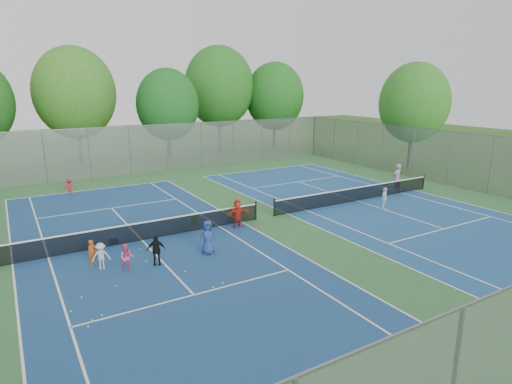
% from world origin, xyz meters
% --- Properties ---
extents(ground, '(120.00, 120.00, 0.00)m').
position_xyz_m(ground, '(0.00, 0.00, 0.00)').
color(ground, '#275119').
rests_on(ground, ground).
extents(court_pad, '(32.00, 32.00, 0.01)m').
position_xyz_m(court_pad, '(0.00, 0.00, 0.01)').
color(court_pad, '#306534').
rests_on(court_pad, ground).
extents(court_left, '(10.97, 23.77, 0.01)m').
position_xyz_m(court_left, '(-7.00, 0.00, 0.02)').
color(court_left, navy).
rests_on(court_left, court_pad).
extents(court_right, '(10.97, 23.77, 0.01)m').
position_xyz_m(court_right, '(7.00, 0.00, 0.02)').
color(court_right, navy).
rests_on(court_right, court_pad).
extents(net_left, '(12.87, 0.10, 0.91)m').
position_xyz_m(net_left, '(-7.00, 0.00, 0.46)').
color(net_left, black).
rests_on(net_left, ground).
extents(net_right, '(12.87, 0.10, 0.91)m').
position_xyz_m(net_right, '(7.00, 0.00, 0.46)').
color(net_right, black).
rests_on(net_right, ground).
extents(fence_north, '(32.00, 0.10, 4.00)m').
position_xyz_m(fence_north, '(0.00, 16.00, 2.00)').
color(fence_north, gray).
rests_on(fence_north, ground).
extents(fence_east, '(0.10, 32.00, 4.00)m').
position_xyz_m(fence_east, '(16.00, 0.00, 2.00)').
color(fence_east, gray).
rests_on(fence_east, ground).
extents(tree_nl, '(7.20, 7.20, 10.69)m').
position_xyz_m(tree_nl, '(-6.00, 23.00, 6.54)').
color(tree_nl, '#443326').
rests_on(tree_nl, ground).
extents(tree_nc, '(6.00, 6.00, 8.85)m').
position_xyz_m(tree_nc, '(2.00, 21.00, 5.39)').
color(tree_nc, '#443326').
rests_on(tree_nc, ground).
extents(tree_nr, '(7.60, 7.60, 11.42)m').
position_xyz_m(tree_nr, '(9.00, 24.00, 7.04)').
color(tree_nr, '#443326').
rests_on(tree_nr, ground).
extents(tree_ne, '(6.60, 6.60, 9.77)m').
position_xyz_m(tree_ne, '(15.00, 22.00, 5.97)').
color(tree_ne, '#443326').
rests_on(tree_ne, ground).
extents(tree_side_e, '(6.00, 6.00, 9.20)m').
position_xyz_m(tree_side_e, '(19.00, 6.00, 5.74)').
color(tree_side_e, '#443326').
rests_on(tree_side_e, ground).
extents(ball_crate, '(0.41, 0.41, 0.32)m').
position_xyz_m(ball_crate, '(-8.27, 0.34, 0.16)').
color(ball_crate, blue).
rests_on(ball_crate, ground).
extents(ball_hopper, '(0.38, 0.38, 0.62)m').
position_xyz_m(ball_hopper, '(-3.83, 1.09, 0.31)').
color(ball_hopper, green).
rests_on(ball_hopper, ground).
extents(student_a, '(0.47, 0.40, 1.10)m').
position_xyz_m(student_a, '(-9.57, -1.80, 0.55)').
color(student_a, '#CA4F13').
rests_on(student_a, ground).
extents(student_b, '(0.67, 0.58, 1.17)m').
position_xyz_m(student_b, '(-8.50, -3.13, 0.58)').
color(student_b, '#D5528E').
rests_on(student_b, ground).
extents(student_c, '(0.80, 0.55, 1.13)m').
position_xyz_m(student_c, '(-9.34, -2.39, 0.57)').
color(student_c, beige).
rests_on(student_c, ground).
extents(student_d, '(0.83, 0.52, 1.32)m').
position_xyz_m(student_d, '(-7.29, -3.13, 0.66)').
color(student_d, black).
rests_on(student_d, ground).
extents(student_e, '(0.87, 0.71, 1.54)m').
position_xyz_m(student_e, '(-4.94, -3.14, 0.77)').
color(student_e, navy).
rests_on(student_e, ground).
extents(student_f, '(1.42, 0.55, 1.50)m').
position_xyz_m(student_f, '(-2.09, -0.62, 0.75)').
color(student_f, red).
rests_on(student_f, ground).
extents(child_far_baseline, '(0.76, 0.46, 1.16)m').
position_xyz_m(child_far_baseline, '(-8.68, 11.07, 0.58)').
color(child_far_baseline, '#AF1927').
rests_on(child_far_baseline, ground).
extents(instructor, '(0.77, 0.55, 1.97)m').
position_xyz_m(instructor, '(11.09, 0.45, 0.99)').
color(instructor, gray).
rests_on(instructor, ground).
extents(teen_court_b, '(0.86, 0.74, 1.39)m').
position_xyz_m(teen_court_b, '(6.94, -2.30, 0.69)').
color(teen_court_b, white).
rests_on(teen_court_b, ground).
extents(tennis_ball_0, '(0.07, 0.07, 0.07)m').
position_xyz_m(tennis_ball_0, '(-6.57, -4.47, 0.03)').
color(tennis_ball_0, '#CCF238').
rests_on(tennis_ball_0, ground).
extents(tennis_ball_1, '(0.07, 0.07, 0.07)m').
position_xyz_m(tennis_ball_1, '(-10.64, -6.68, 0.03)').
color(tennis_ball_1, '#E6EF37').
rests_on(tennis_ball_1, ground).
extents(tennis_ball_2, '(0.07, 0.07, 0.07)m').
position_xyz_m(tennis_ball_2, '(-6.18, -6.28, 0.03)').
color(tennis_ball_2, '#C8F238').
rests_on(tennis_ball_2, ground).
extents(tennis_ball_3, '(0.07, 0.07, 0.07)m').
position_xyz_m(tennis_ball_3, '(-10.96, -5.43, 0.03)').
color(tennis_ball_3, '#E9F238').
rests_on(tennis_ball_3, ground).
extents(tennis_ball_4, '(0.07, 0.07, 0.07)m').
position_xyz_m(tennis_ball_4, '(-10.47, -6.39, 0.03)').
color(tennis_ball_4, '#ABCB2F').
rests_on(tennis_ball_4, ground).
extents(tennis_ball_5, '(0.07, 0.07, 0.07)m').
position_xyz_m(tennis_ball_5, '(-7.60, -2.66, 0.03)').
color(tennis_ball_5, gold).
rests_on(tennis_ball_5, ground).
extents(tennis_ball_6, '(0.07, 0.07, 0.07)m').
position_xyz_m(tennis_ball_6, '(-10.14, -6.23, 0.03)').
color(tennis_ball_6, yellow).
rests_on(tennis_ball_6, ground).
extents(tennis_ball_7, '(0.07, 0.07, 0.07)m').
position_xyz_m(tennis_ball_7, '(-5.74, -6.16, 0.03)').
color(tennis_ball_7, '#CEF138').
rests_on(tennis_ball_7, ground).
extents(tennis_ball_8, '(0.07, 0.07, 0.07)m').
position_xyz_m(tennis_ball_8, '(-10.50, -4.61, 0.03)').
color(tennis_ball_8, '#D8E535').
rests_on(tennis_ball_8, ground).
extents(tennis_ball_9, '(0.07, 0.07, 0.07)m').
position_xyz_m(tennis_ball_9, '(-7.42, -1.16, 0.03)').
color(tennis_ball_9, yellow).
rests_on(tennis_ball_9, ground).
extents(tennis_ball_10, '(0.07, 0.07, 0.07)m').
position_xyz_m(tennis_ball_10, '(-9.26, -4.30, 0.03)').
color(tennis_ball_10, gold).
rests_on(tennis_ball_10, ground).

